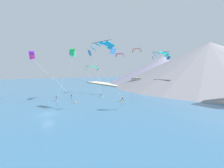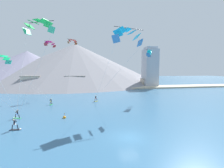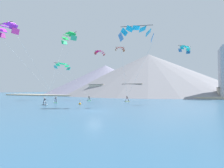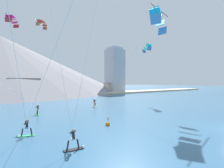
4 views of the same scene
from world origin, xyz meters
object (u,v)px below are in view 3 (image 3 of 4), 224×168
(kitesurfer_far_left, at_px, (55,101))
(parafoil_kite_far_left, at_px, (8,29))
(kitesurfer_near_lead, at_px, (45,103))
(parafoil_kite_distant_low_drift, at_px, (185,48))
(parafoil_kite_near_lead, at_px, (69,37))
(parafoil_kite_distant_mid_solo, at_px, (120,49))
(kitesurfer_near_trail, at_px, (126,100))
(parafoil_kite_mid_center, at_px, (63,66))
(race_marker_buoy, at_px, (80,104))
(kitesurfer_mid_center, at_px, (89,99))
(parafoil_kite_distant_high_outer, at_px, (100,52))
(parafoil_kite_near_trail, at_px, (136,32))

(kitesurfer_far_left, bearing_deg, parafoil_kite_far_left, -94.98)
(kitesurfer_near_lead, xyz_separation_m, parafoil_kite_distant_low_drift, (28.93, 18.16, 13.52))
(parafoil_kite_near_lead, distance_m, parafoil_kite_distant_mid_solo, 25.87)
(kitesurfer_near_trail, xyz_separation_m, parafoil_kite_near_lead, (-10.68, -13.08, 16.17))
(parafoil_kite_far_left, relative_size, parafoil_kite_distant_mid_solo, 4.59)
(parafoil_kite_far_left, xyz_separation_m, parafoil_kite_distant_mid_solo, (9.72, 37.36, 3.20))
(parafoil_kite_distant_low_drift, bearing_deg, parafoil_kite_far_left, -142.66)
(parafoil_kite_mid_center, height_order, parafoil_kite_distant_low_drift, parafoil_kite_distant_low_drift)
(kitesurfer_far_left, relative_size, parafoil_kite_distant_mid_solo, 0.52)
(race_marker_buoy, bearing_deg, kitesurfer_mid_center, 111.46)
(kitesurfer_mid_center, relative_size, parafoil_kite_distant_mid_solo, 0.53)
(kitesurfer_near_trail, height_order, parafoil_kite_far_left, parafoil_kite_far_left)
(parafoil_kite_distant_low_drift, distance_m, race_marker_buoy, 29.89)
(kitesurfer_near_trail, xyz_separation_m, race_marker_buoy, (-6.70, -13.87, -0.37))
(parafoil_kite_distant_mid_solo, bearing_deg, parafoil_kite_near_lead, -98.70)
(parafoil_kite_far_left, xyz_separation_m, parafoil_kite_distant_high_outer, (3.02, 33.82, 1.64))
(parafoil_kite_near_trail, height_order, parafoil_kite_distant_high_outer, parafoil_kite_distant_high_outer)
(kitesurfer_near_lead, relative_size, kitesurfer_mid_center, 1.00)
(kitesurfer_far_left, bearing_deg, parafoil_kite_mid_center, 122.54)
(race_marker_buoy, bearing_deg, parafoil_kite_mid_center, 140.28)
(kitesurfer_near_lead, relative_size, race_marker_buoy, 1.74)
(parafoil_kite_near_trail, height_order, race_marker_buoy, parafoil_kite_near_trail)
(parafoil_kite_near_trail, relative_size, parafoil_kite_far_left, 1.05)
(parafoil_kite_distant_high_outer, bearing_deg, kitesurfer_far_left, -95.17)
(parafoil_kite_mid_center, bearing_deg, parafoil_kite_near_lead, -45.90)
(kitesurfer_near_trail, xyz_separation_m, kitesurfer_far_left, (-15.41, -12.39, -0.05))
(kitesurfer_near_trail, relative_size, kitesurfer_mid_center, 0.98)
(kitesurfer_near_lead, xyz_separation_m, parafoil_kite_near_trail, (19.13, 7.37, 15.68))
(kitesurfer_far_left, height_order, parafoil_kite_near_lead, parafoil_kite_near_lead)
(kitesurfer_near_lead, height_order, kitesurfer_far_left, kitesurfer_near_lead)
(kitesurfer_mid_center, distance_m, kitesurfer_far_left, 11.42)
(parafoil_kite_mid_center, bearing_deg, parafoil_kite_far_left, -74.87)
(race_marker_buoy, bearing_deg, kitesurfer_far_left, 170.31)
(kitesurfer_near_lead, height_order, kitesurfer_mid_center, kitesurfer_near_lead)
(kitesurfer_near_trail, distance_m, kitesurfer_far_left, 19.77)
(parafoil_kite_near_trail, bearing_deg, kitesurfer_far_left, -176.29)
(kitesurfer_far_left, distance_m, parafoil_kite_distant_low_drift, 36.29)
(parafoil_kite_mid_center, relative_size, parafoil_kite_distant_mid_solo, 3.80)
(kitesurfer_near_trail, distance_m, parafoil_kite_mid_center, 25.83)
(kitesurfer_far_left, xyz_separation_m, parafoil_kite_distant_high_outer, (1.92, 21.24, 16.89))
(kitesurfer_near_lead, distance_m, kitesurfer_mid_center, 16.77)
(kitesurfer_near_trail, xyz_separation_m, parafoil_kite_far_left, (-16.51, -24.97, 15.21))
(parafoil_kite_distant_mid_solo, bearing_deg, kitesurfer_near_lead, -101.38)
(kitesurfer_far_left, height_order, parafoil_kite_distant_mid_solo, parafoil_kite_distant_mid_solo)
(parafoil_kite_mid_center, relative_size, race_marker_buoy, 12.60)
(parafoil_kite_distant_low_drift, bearing_deg, kitesurfer_near_lead, -147.88)
(parafoil_kite_near_trail, bearing_deg, parafoil_kite_far_left, -148.33)
(kitesurfer_near_lead, relative_size, parafoil_kite_distant_mid_solo, 0.53)
(kitesurfer_near_trail, bearing_deg, parafoil_kite_far_left, -123.47)
(kitesurfer_near_trail, relative_size, parafoil_kite_distant_mid_solo, 0.52)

